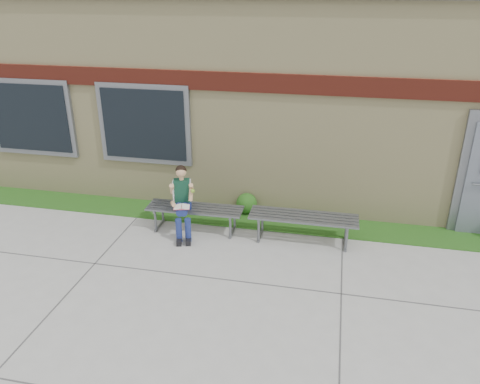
# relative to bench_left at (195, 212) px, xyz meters

# --- Properties ---
(ground) EXTENTS (80.00, 80.00, 0.00)m
(ground) POSITION_rel_bench_left_xyz_m (1.72, -1.99, -0.36)
(ground) COLOR #9E9E99
(ground) RESTS_ON ground
(grass_strip) EXTENTS (16.00, 0.80, 0.02)m
(grass_strip) POSITION_rel_bench_left_xyz_m (1.72, 0.61, -0.35)
(grass_strip) COLOR #214913
(grass_strip) RESTS_ON ground
(school_building) EXTENTS (16.20, 6.22, 4.20)m
(school_building) POSITION_rel_bench_left_xyz_m (1.71, 4.00, 1.75)
(school_building) COLOR beige
(school_building) RESTS_ON ground
(bench_left) EXTENTS (1.79, 0.53, 0.46)m
(bench_left) POSITION_rel_bench_left_xyz_m (0.00, 0.00, 0.00)
(bench_left) COLOR slate
(bench_left) RESTS_ON ground
(bench_right) EXTENTS (1.91, 0.54, 0.50)m
(bench_right) POSITION_rel_bench_left_xyz_m (2.00, 0.00, 0.03)
(bench_right) COLOR slate
(bench_right) RESTS_ON ground
(girl) EXTENTS (0.52, 0.79, 1.29)m
(girl) POSITION_rel_bench_left_xyz_m (-0.17, -0.19, 0.33)
(girl) COLOR navy
(girl) RESTS_ON ground
(shrub_mid) EXTENTS (0.41, 0.41, 0.41)m
(shrub_mid) POSITION_rel_bench_left_xyz_m (0.81, 0.86, -0.13)
(shrub_mid) COLOR #214913
(shrub_mid) RESTS_ON grass_strip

